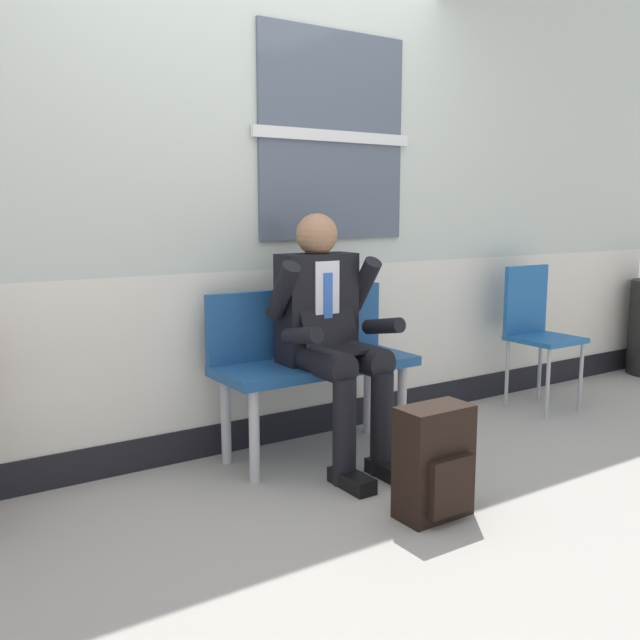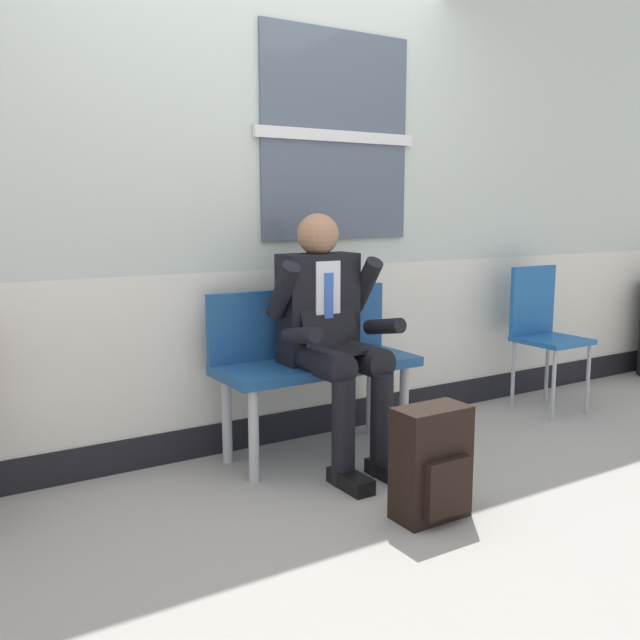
{
  "view_description": "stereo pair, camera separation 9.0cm",
  "coord_description": "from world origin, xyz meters",
  "px_view_note": "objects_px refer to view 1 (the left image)",
  "views": [
    {
      "loc": [
        -1.69,
        -2.61,
        1.27
      ],
      "look_at": [
        0.11,
        0.11,
        0.75
      ],
      "focal_mm": 39.16,
      "sensor_mm": 36.0,
      "label": 1
    },
    {
      "loc": [
        -1.62,
        -2.66,
        1.27
      ],
      "look_at": [
        0.11,
        0.11,
        0.75
      ],
      "focal_mm": 39.16,
      "sensor_mm": 36.0,
      "label": 2
    }
  ],
  "objects_px": {
    "backpack": "(435,463)",
    "folding_chair": "(536,323)",
    "bench_with_person": "(310,355)",
    "person_seated": "(331,332)"
  },
  "relations": [
    {
      "from": "backpack",
      "to": "folding_chair",
      "type": "relative_size",
      "value": 0.52
    },
    {
      "from": "person_seated",
      "to": "backpack",
      "type": "bearing_deg",
      "value": -89.99
    },
    {
      "from": "bench_with_person",
      "to": "backpack",
      "type": "relative_size",
      "value": 2.23
    },
    {
      "from": "backpack",
      "to": "person_seated",
      "type": "bearing_deg",
      "value": 90.01
    },
    {
      "from": "backpack",
      "to": "folding_chair",
      "type": "height_order",
      "value": "folding_chair"
    },
    {
      "from": "bench_with_person",
      "to": "person_seated",
      "type": "distance_m",
      "value": 0.24
    },
    {
      "from": "bench_with_person",
      "to": "folding_chair",
      "type": "height_order",
      "value": "folding_chair"
    },
    {
      "from": "folding_chair",
      "to": "bench_with_person",
      "type": "bearing_deg",
      "value": 177.36
    },
    {
      "from": "folding_chair",
      "to": "backpack",
      "type": "bearing_deg",
      "value": -152.25
    },
    {
      "from": "person_seated",
      "to": "backpack",
      "type": "xyz_separation_m",
      "value": [
        0.0,
        -0.77,
        -0.44
      ]
    }
  ]
}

